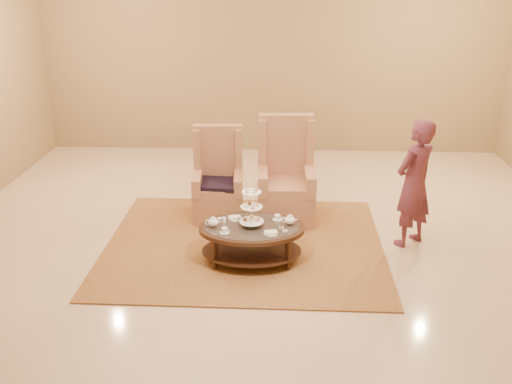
# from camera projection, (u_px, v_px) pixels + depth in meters

# --- Properties ---
(ground) EXTENTS (8.00, 8.00, 0.00)m
(ground) POSITION_uv_depth(u_px,v_px,m) (264.00, 252.00, 6.70)
(ground) COLOR beige
(ground) RESTS_ON ground
(ceiling) EXTENTS (8.00, 8.00, 0.02)m
(ceiling) POSITION_uv_depth(u_px,v_px,m) (264.00, 252.00, 6.70)
(ceiling) COLOR white
(ceiling) RESTS_ON ground
(wall_back) EXTENTS (8.00, 0.04, 3.50)m
(wall_back) POSITION_uv_depth(u_px,v_px,m) (273.00, 52.00, 9.76)
(wall_back) COLOR #9B7E54
(wall_back) RESTS_ON ground
(rug) EXTENTS (3.31, 2.76, 0.02)m
(rug) POSITION_uv_depth(u_px,v_px,m) (244.00, 244.00, 6.86)
(rug) COLOR #A37539
(rug) RESTS_ON ground
(tea_table) EXTENTS (1.21, 0.86, 0.99)m
(tea_table) POSITION_uv_depth(u_px,v_px,m) (252.00, 233.00, 6.36)
(tea_table) COLOR black
(tea_table) RESTS_ON ground
(armchair_left) EXTENTS (0.69, 0.71, 1.19)m
(armchair_left) POSITION_uv_depth(u_px,v_px,m) (218.00, 186.00, 7.57)
(armchair_left) COLOR #B07453
(armchair_left) RESTS_ON ground
(armchair_right) EXTENTS (0.75, 0.78, 1.35)m
(armchair_right) POSITION_uv_depth(u_px,v_px,m) (286.00, 185.00, 7.49)
(armchair_right) COLOR #B07453
(armchair_right) RESTS_ON ground
(person) EXTENTS (0.67, 0.64, 1.54)m
(person) POSITION_uv_depth(u_px,v_px,m) (414.00, 183.00, 6.64)
(person) COLOR #602939
(person) RESTS_ON ground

